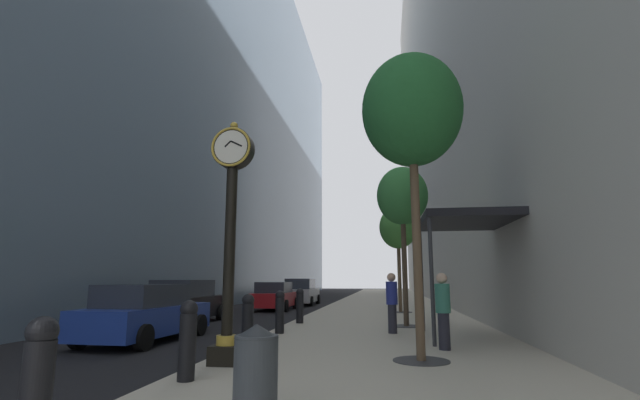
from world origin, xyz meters
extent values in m
plane|color=black|center=(0.00, 27.00, 0.00)|extent=(110.00, 110.00, 0.00)
cube|color=#BCB29E|center=(3.51, 30.00, 0.07)|extent=(7.03, 80.00, 0.14)
cube|color=slate|center=(-11.10, 30.00, 17.44)|extent=(9.00, 80.00, 34.89)
cube|color=#B7B2A8|center=(11.53, 30.00, 21.12)|extent=(9.00, 80.00, 42.24)
cube|color=black|center=(0.58, 7.04, 0.32)|extent=(0.55, 0.55, 0.35)
cylinder|color=gold|center=(0.58, 7.04, 0.58)|extent=(0.39, 0.38, 0.18)
cylinder|color=black|center=(0.58, 7.04, 2.29)|extent=(0.22, 0.22, 3.25)
cylinder|color=black|center=(0.58, 7.04, 4.34)|extent=(0.84, 0.28, 0.84)
torus|color=gold|center=(0.58, 6.88, 4.34)|extent=(0.82, 0.05, 0.82)
cylinder|color=silver|center=(0.58, 6.89, 4.34)|extent=(0.69, 0.01, 0.69)
cylinder|color=silver|center=(0.58, 7.19, 4.34)|extent=(0.69, 0.01, 0.69)
sphere|color=gold|center=(0.58, 7.04, 4.83)|extent=(0.16, 0.16, 0.16)
cube|color=black|center=(0.52, 6.88, 4.40)|extent=(0.14, 0.01, 0.14)
cube|color=black|center=(0.70, 6.88, 4.40)|extent=(0.25, 0.01, 0.14)
cylinder|color=black|center=(0.44, 2.49, 0.65)|extent=(0.27, 0.27, 1.02)
sphere|color=black|center=(0.44, 2.49, 1.24)|extent=(0.28, 0.28, 0.28)
cylinder|color=black|center=(0.44, 5.63, 0.65)|extent=(0.27, 0.27, 1.02)
sphere|color=black|center=(0.44, 5.63, 1.24)|extent=(0.28, 0.28, 0.28)
cylinder|color=black|center=(0.44, 8.77, 0.65)|extent=(0.27, 0.27, 1.02)
sphere|color=black|center=(0.44, 8.77, 1.24)|extent=(0.28, 0.28, 0.28)
cylinder|color=black|center=(0.44, 11.91, 0.65)|extent=(0.27, 0.27, 1.02)
sphere|color=black|center=(0.44, 11.91, 1.24)|extent=(0.28, 0.28, 0.28)
cylinder|color=black|center=(0.44, 15.05, 0.65)|extent=(0.27, 0.27, 1.02)
sphere|color=black|center=(0.44, 15.05, 1.24)|extent=(0.28, 0.28, 0.28)
cylinder|color=#333335|center=(4.24, 7.90, 0.15)|extent=(1.10, 1.10, 0.02)
cylinder|color=brown|center=(4.24, 7.90, 2.32)|extent=(0.18, 0.18, 4.36)
ellipsoid|color=#23602D|center=(4.24, 7.90, 5.30)|extent=(2.13, 2.13, 2.45)
cylinder|color=#333335|center=(4.24, 14.45, 0.15)|extent=(1.10, 1.10, 0.02)
cylinder|color=#4C3D2D|center=(4.24, 14.45, 2.06)|extent=(0.18, 0.18, 3.83)
ellipsoid|color=#387F3D|center=(4.24, 14.45, 4.65)|extent=(1.80, 1.80, 2.07)
cylinder|color=#333335|center=(4.24, 21.00, 0.15)|extent=(1.10, 1.10, 0.02)
cylinder|color=brown|center=(4.24, 21.00, 1.86)|extent=(0.18, 0.18, 3.43)
ellipsoid|color=#428438|center=(4.24, 21.00, 4.27)|extent=(1.85, 1.85, 2.12)
cylinder|color=#383D42|center=(2.07, 3.96, 0.60)|extent=(0.52, 0.52, 0.92)
cone|color=#272A2E|center=(2.07, 3.96, 1.11)|extent=(0.53, 0.53, 0.16)
cylinder|color=#23232D|center=(3.76, 12.41, 0.56)|extent=(0.32, 0.32, 0.83)
cylinder|color=navy|center=(3.76, 12.41, 1.31)|extent=(0.42, 0.42, 0.67)
sphere|color=tan|center=(3.76, 12.41, 1.77)|extent=(0.25, 0.25, 0.25)
cylinder|color=#23232D|center=(4.88, 9.42, 0.55)|extent=(0.30, 0.30, 0.82)
cylinder|color=#337560|center=(4.88, 9.42, 1.28)|extent=(0.40, 0.40, 0.66)
sphere|color=beige|center=(4.88, 9.42, 1.74)|extent=(0.25, 0.25, 0.25)
cube|color=black|center=(5.83, 11.54, 3.34)|extent=(2.40, 3.60, 0.20)
cylinder|color=#333338|center=(4.71, 9.94, 1.74)|extent=(0.10, 0.10, 3.20)
cylinder|color=#333338|center=(4.71, 13.14, 1.74)|extent=(0.10, 0.10, 3.20)
cube|color=#B7BABF|center=(-2.13, 28.81, 0.65)|extent=(1.90, 4.63, 0.85)
cube|color=#282D38|center=(-2.13, 28.58, 1.40)|extent=(1.66, 2.60, 0.70)
cylinder|color=black|center=(-3.07, 30.37, 0.32)|extent=(0.23, 0.64, 0.64)
cylinder|color=black|center=(-1.21, 30.39, 0.32)|extent=(0.23, 0.64, 0.64)
cylinder|color=black|center=(-3.05, 27.23, 0.32)|extent=(0.23, 0.64, 0.64)
cylinder|color=black|center=(-1.19, 27.25, 0.32)|extent=(0.23, 0.64, 0.64)
cube|color=#AD191E|center=(-2.65, 23.56, 0.59)|extent=(1.89, 4.06, 0.75)
cube|color=#282D38|center=(-2.65, 23.36, 1.25)|extent=(1.66, 2.28, 0.61)
cylinder|color=black|center=(-3.59, 24.93, 0.32)|extent=(0.22, 0.64, 0.64)
cylinder|color=black|center=(-1.73, 24.95, 0.32)|extent=(0.22, 0.64, 0.64)
cylinder|color=black|center=(-3.57, 22.18, 0.32)|extent=(0.22, 0.64, 0.64)
cylinder|color=black|center=(-1.71, 22.19, 0.32)|extent=(0.22, 0.64, 0.64)
cube|color=navy|center=(-3.09, 10.65, 0.60)|extent=(1.95, 4.53, 0.75)
cube|color=#282D38|center=(-3.10, 10.42, 1.26)|extent=(1.66, 2.56, 0.62)
cylinder|color=black|center=(-3.91, 12.20, 0.32)|extent=(0.24, 0.65, 0.64)
cylinder|color=black|center=(-2.14, 12.13, 0.32)|extent=(0.24, 0.65, 0.64)
cylinder|color=black|center=(-4.03, 9.16, 0.32)|extent=(0.24, 0.65, 0.64)
cylinder|color=black|center=(-2.26, 9.10, 0.32)|extent=(0.24, 0.65, 0.64)
cube|color=black|center=(-4.37, 15.82, 0.63)|extent=(1.92, 4.27, 0.82)
cube|color=#282D38|center=(-4.37, 15.61, 1.35)|extent=(1.68, 2.40, 0.67)
cylinder|color=black|center=(-5.30, 17.28, 0.32)|extent=(0.23, 0.64, 0.64)
cylinder|color=black|center=(-3.41, 17.27, 0.32)|extent=(0.23, 0.64, 0.64)
cylinder|color=black|center=(-5.32, 14.38, 0.32)|extent=(0.23, 0.64, 0.64)
cylinder|color=black|center=(-3.44, 14.37, 0.32)|extent=(0.23, 0.64, 0.64)
camera|label=1|loc=(3.62, -1.36, 1.72)|focal=24.96mm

